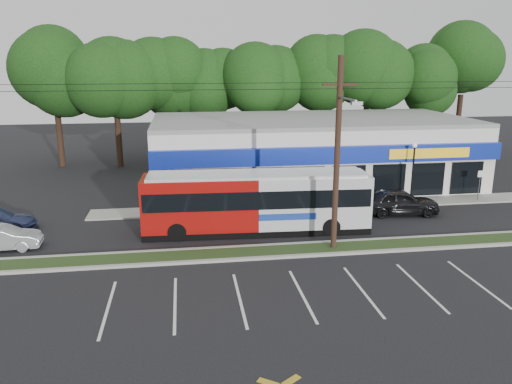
{
  "coord_description": "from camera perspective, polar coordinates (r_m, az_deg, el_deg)",
  "views": [
    {
      "loc": [
        -4.72,
        -23.07,
        9.75
      ],
      "look_at": [
        -0.58,
        5.0,
        2.25
      ],
      "focal_mm": 35.0,
      "sensor_mm": 36.0,
      "label": 1
    }
  ],
  "objects": [
    {
      "name": "sidewalk",
      "position": [
        34.88,
        8.13,
        -1.48
      ],
      "size": [
        32.0,
        2.2,
        0.1
      ],
      "primitive_type": "cube",
      "color": "#9E9E93",
      "rests_on": "ground"
    },
    {
      "name": "metrobus",
      "position": [
        28.96,
        0.06,
        -0.98
      ],
      "size": [
        13.2,
        3.35,
        3.52
      ],
      "rotation": [
        0.0,
        0.0,
        -0.05
      ],
      "color": "#950E0B",
      "rests_on": "ground"
    },
    {
      "name": "sign_post",
      "position": [
        38.7,
        24.22,
        1.27
      ],
      "size": [
        0.45,
        0.1,
        2.23
      ],
      "color": "#59595E",
      "rests_on": "ground"
    },
    {
      "name": "utility_pole",
      "position": [
        25.52,
        8.97,
        4.85
      ],
      "size": [
        50.0,
        2.77,
        10.0
      ],
      "color": "black",
      "rests_on": "ground"
    },
    {
      "name": "ground",
      "position": [
        25.48,
        2.95,
        -7.7
      ],
      "size": [
        120.0,
        120.0,
        0.0
      ],
      "primitive_type": "plane",
      "color": "black",
      "rests_on": "ground"
    },
    {
      "name": "car_dark",
      "position": [
        33.77,
        16.08,
        -1.06
      ],
      "size": [
        5.19,
        2.57,
        1.7
      ],
      "primitive_type": "imported",
      "rotation": [
        0.0,
        0.0,
        1.46
      ],
      "color": "black",
      "rests_on": "ground"
    },
    {
      "name": "curb_south",
      "position": [
        25.59,
        2.89,
        -7.43
      ],
      "size": [
        40.0,
        0.25,
        0.14
      ],
      "primitive_type": "cube",
      "color": "#9E9E93",
      "rests_on": "ground"
    },
    {
      "name": "tree_line",
      "position": [
        49.85,
        1.72,
        13.28
      ],
      "size": [
        46.76,
        6.76,
        11.83
      ],
      "color": "black",
      "rests_on": "ground"
    },
    {
      "name": "pedestrian_a",
      "position": [
        31.99,
        6.33,
        -1.21
      ],
      "size": [
        0.83,
        0.82,
        1.93
      ],
      "primitive_type": "imported",
      "rotation": [
        0.0,
        0.0,
        3.89
      ],
      "color": "silver",
      "rests_on": "ground"
    },
    {
      "name": "lamp_post",
      "position": [
        36.23,
        17.52,
        2.85
      ],
      "size": [
        0.3,
        0.3,
        4.25
      ],
      "color": "black",
      "rests_on": "ground"
    },
    {
      "name": "pedestrian_b",
      "position": [
        31.83,
        4.13,
        -1.4
      ],
      "size": [
        0.98,
        0.83,
        1.76
      ],
      "primitive_type": "imported",
      "rotation": [
        0.0,
        0.0,
        2.93
      ],
      "color": "#B7A8A4",
      "rests_on": "ground"
    },
    {
      "name": "strip_mall",
      "position": [
        40.92,
        6.22,
        4.74
      ],
      "size": [
        25.0,
        12.55,
        5.3
      ],
      "color": "silver",
      "rests_on": "ground"
    },
    {
      "name": "grass_strip",
      "position": [
        26.37,
        2.53,
        -6.76
      ],
      "size": [
        40.0,
        1.6,
        0.12
      ],
      "primitive_type": "cube",
      "color": "#293917",
      "rests_on": "ground"
    },
    {
      "name": "car_silver",
      "position": [
        29.71,
        -27.1,
        -4.7
      ],
      "size": [
        4.03,
        1.59,
        1.31
      ],
      "primitive_type": "imported",
      "rotation": [
        0.0,
        0.0,
        1.62
      ],
      "color": "#A2A5A9",
      "rests_on": "ground"
    },
    {
      "name": "curb_north",
      "position": [
        27.14,
        2.19,
        -6.09
      ],
      "size": [
        40.0,
        0.25,
        0.14
      ],
      "primitive_type": "cube",
      "color": "#9E9E93",
      "rests_on": "ground"
    }
  ]
}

